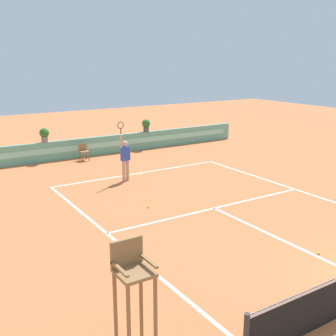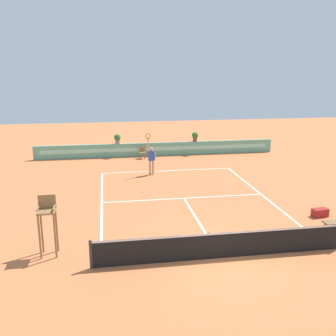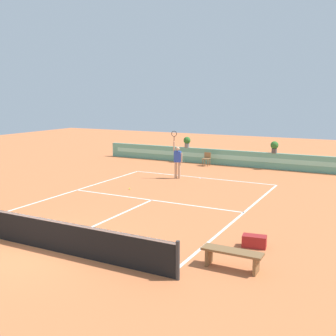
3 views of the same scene
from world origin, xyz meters
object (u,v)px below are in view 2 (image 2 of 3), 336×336
(tennis_ball_near_baseline, at_px, (143,192))
(tennis_ball_mid_court, at_px, (209,232))
(umpire_chair, at_px, (47,218))
(potted_plant_left, at_px, (117,138))
(tennis_player, at_px, (151,158))
(ball_kid_chair, at_px, (142,152))
(gear_bag, at_px, (320,213))
(potted_plant_right, at_px, (195,136))

(tennis_ball_near_baseline, relative_size, tennis_ball_mid_court, 1.00)
(tennis_ball_near_baseline, bearing_deg, umpire_chair, -121.49)
(potted_plant_left, bearing_deg, umpire_chair, -100.91)
(tennis_player, distance_m, tennis_ball_mid_court, 9.19)
(ball_kid_chair, relative_size, potted_plant_left, 1.17)
(umpire_chair, bearing_deg, potted_plant_left, 79.09)
(ball_kid_chair, xyz_separation_m, gear_bag, (6.68, -12.64, -0.30))
(tennis_ball_mid_court, bearing_deg, gear_bag, 10.01)
(potted_plant_left, xyz_separation_m, potted_plant_right, (5.86, 0.00, 0.00))
(ball_kid_chair, bearing_deg, potted_plant_left, 157.27)
(umpire_chair, xyz_separation_m, potted_plant_left, (2.92, 15.13, 0.07))
(tennis_ball_mid_court, relative_size, potted_plant_right, 0.09)
(umpire_chair, bearing_deg, tennis_ball_mid_court, 7.72)
(gear_bag, height_order, tennis_ball_mid_court, gear_bag)
(gear_bag, distance_m, potted_plant_right, 13.67)
(umpire_chair, relative_size, tennis_player, 0.83)
(gear_bag, xyz_separation_m, tennis_player, (-6.55, 8.11, 0.87))
(umpire_chair, height_order, potted_plant_right, umpire_chair)
(ball_kid_chair, distance_m, potted_plant_left, 2.11)
(tennis_player, height_order, tennis_ball_mid_court, tennis_player)
(ball_kid_chair, xyz_separation_m, potted_plant_left, (-1.75, 0.73, 0.93))
(potted_plant_left, bearing_deg, tennis_player, -70.35)
(ball_kid_chair, relative_size, gear_bag, 1.21)
(tennis_ball_near_baseline, bearing_deg, tennis_player, 75.95)
(ball_kid_chair, xyz_separation_m, tennis_ball_mid_court, (1.36, -13.58, -0.44))
(tennis_player, height_order, tennis_ball_near_baseline, tennis_player)
(tennis_player, distance_m, potted_plant_left, 5.59)
(potted_plant_left, bearing_deg, potted_plant_right, 0.00)
(tennis_player, xyz_separation_m, tennis_ball_mid_court, (1.23, -9.05, -1.02))
(ball_kid_chair, bearing_deg, tennis_ball_near_baseline, -95.26)
(gear_bag, height_order, tennis_ball_near_baseline, gear_bag)
(tennis_ball_near_baseline, bearing_deg, tennis_ball_mid_court, -69.43)
(tennis_player, bearing_deg, potted_plant_right, 52.87)
(gear_bag, distance_m, tennis_ball_near_baseline, 8.76)
(potted_plant_right, bearing_deg, tennis_ball_near_baseline, -119.07)
(ball_kid_chair, relative_size, tennis_ball_near_baseline, 12.50)
(tennis_ball_near_baseline, bearing_deg, potted_plant_left, 96.62)
(gear_bag, xyz_separation_m, tennis_ball_mid_court, (-5.32, -0.94, -0.15))
(tennis_player, relative_size, tennis_ball_near_baseline, 38.01)
(tennis_player, relative_size, potted_plant_left, 3.57)
(tennis_ball_mid_court, xyz_separation_m, potted_plant_left, (-3.11, 14.31, 1.38))
(tennis_player, relative_size, tennis_ball_mid_court, 38.01)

